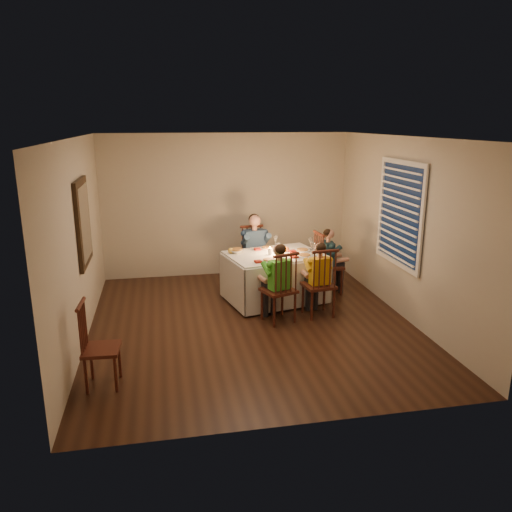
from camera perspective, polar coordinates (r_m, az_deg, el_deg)
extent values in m
plane|color=black|center=(7.20, -0.51, -7.72)|extent=(5.00, 5.00, 0.00)
cube|color=#BDB6A1|center=(6.78, -19.60, 1.46)|extent=(0.02, 5.00, 2.60)
cube|color=#BDB6A1|center=(7.53, 16.58, 3.04)|extent=(0.02, 5.00, 2.60)
cube|color=#BDB6A1|center=(9.22, -3.37, 5.80)|extent=(4.50, 0.02, 2.60)
plane|color=white|center=(6.63, -0.56, 13.43)|extent=(5.00, 5.00, 0.00)
cube|color=silver|center=(7.87, 2.17, 0.10)|extent=(1.64, 1.32, 0.04)
cube|color=silver|center=(8.43, 0.60, -1.45)|extent=(1.45, 0.34, 0.71)
cube|color=silver|center=(7.53, 3.89, -3.56)|extent=(1.45, 0.34, 0.71)
cube|color=silver|center=(8.31, 6.71, -1.82)|extent=(0.25, 1.05, 0.71)
cube|color=silver|center=(7.70, -2.77, -3.11)|extent=(0.25, 1.05, 0.71)
cylinder|color=white|center=(8.17, 1.32, 0.89)|extent=(0.31, 0.31, 0.02)
cylinder|color=white|center=(7.46, 1.50, -0.52)|extent=(0.31, 0.31, 0.02)
cylinder|color=white|center=(7.75, 5.57, 0.02)|extent=(0.31, 0.31, 0.02)
cylinder|color=white|center=(8.07, 5.32, 0.64)|extent=(0.31, 0.31, 0.02)
cylinder|color=white|center=(7.82, 1.59, 0.52)|extent=(0.06, 0.06, 0.10)
cylinder|color=white|center=(7.90, 2.85, 0.67)|extent=(0.06, 0.06, 0.10)
sphere|color=gold|center=(7.89, -2.90, 0.61)|extent=(0.09, 0.09, 0.09)
sphere|color=orange|center=(8.00, 3.51, 0.77)|extent=(0.08, 0.08, 0.08)
imported|color=white|center=(7.92, -2.23, 0.55)|extent=(0.31, 0.31, 0.06)
cube|color=black|center=(7.02, -19.16, 3.64)|extent=(0.05, 0.95, 1.15)
cube|color=white|center=(7.02, -18.94, 3.65)|extent=(0.01, 0.78, 0.98)
cube|color=#0D1B35|center=(7.57, 16.21, 4.67)|extent=(0.01, 1.20, 1.40)
cube|color=white|center=(7.56, 16.11, 4.67)|extent=(0.03, 1.34, 1.54)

